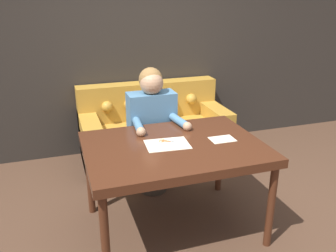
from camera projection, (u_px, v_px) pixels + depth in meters
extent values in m
plane|color=#4C3323|center=(192.00, 234.00, 2.96)|extent=(16.00, 16.00, 0.00)
cube|color=#2D2823|center=(134.00, 45.00, 4.22)|extent=(8.00, 0.06, 2.60)
cube|color=#472314|center=(174.00, 149.00, 2.80)|extent=(1.39, 1.02, 0.07)
cylinder|color=#472314|center=(105.00, 240.00, 2.35)|extent=(0.06, 0.06, 0.70)
cylinder|color=#472314|center=(271.00, 207.00, 2.72)|extent=(0.06, 0.06, 0.70)
cylinder|color=#472314|center=(90.00, 178.00, 3.15)|extent=(0.06, 0.06, 0.70)
cylinder|color=#472314|center=(219.00, 158.00, 3.51)|extent=(0.06, 0.06, 0.70)
cube|color=#B7842D|center=(155.00, 142.00, 4.24)|extent=(1.70, 0.80, 0.44)
cube|color=#B7842D|center=(148.00, 100.00, 4.34)|extent=(1.70, 0.22, 0.44)
cube|color=#B7842D|center=(91.00, 143.00, 3.99)|extent=(0.20, 0.80, 0.60)
cube|color=#B7842D|center=(213.00, 128.00, 4.43)|extent=(0.20, 0.80, 0.60)
sphere|color=#B7842D|center=(107.00, 107.00, 4.07)|extent=(0.13, 0.13, 0.13)
sphere|color=#B7842D|center=(129.00, 105.00, 4.15)|extent=(0.13, 0.13, 0.13)
sphere|color=#B7842D|center=(151.00, 103.00, 4.23)|extent=(0.13, 0.13, 0.13)
sphere|color=#B7842D|center=(171.00, 101.00, 4.30)|extent=(0.13, 0.13, 0.13)
sphere|color=#B7842D|center=(191.00, 99.00, 4.38)|extent=(0.13, 0.13, 0.13)
cube|color=white|center=(174.00, 125.00, 4.13)|extent=(0.36, 0.20, 0.00)
cylinder|color=#33281E|center=(152.00, 168.00, 3.55)|extent=(0.28, 0.28, 0.49)
cube|color=teal|center=(152.00, 120.00, 3.37)|extent=(0.44, 0.22, 0.53)
sphere|color=tan|center=(152.00, 83.00, 3.23)|extent=(0.22, 0.22, 0.22)
sphere|color=olive|center=(151.00, 79.00, 3.25)|extent=(0.22, 0.22, 0.22)
cylinder|color=teal|center=(138.00, 126.00, 3.07)|extent=(0.10, 0.30, 0.07)
sphere|color=tan|center=(141.00, 132.00, 2.94)|extent=(0.08, 0.08, 0.08)
cylinder|color=teal|center=(180.00, 121.00, 3.18)|extent=(0.11, 0.30, 0.07)
sphere|color=tan|center=(187.00, 126.00, 3.06)|extent=(0.08, 0.08, 0.08)
cube|color=beige|center=(167.00, 144.00, 2.78)|extent=(0.36, 0.27, 0.00)
cube|color=beige|center=(222.00, 139.00, 2.88)|extent=(0.20, 0.15, 0.00)
cube|color=silver|center=(179.00, 142.00, 2.83)|extent=(0.12, 0.05, 0.00)
cube|color=#D1511E|center=(166.00, 142.00, 2.83)|extent=(0.08, 0.04, 0.00)
torus|color=#D1511E|center=(161.00, 142.00, 2.83)|extent=(0.04, 0.04, 0.01)
cube|color=silver|center=(178.00, 143.00, 2.81)|extent=(0.10, 0.09, 0.00)
cube|color=#D1511E|center=(167.00, 141.00, 2.84)|extent=(0.07, 0.06, 0.00)
torus|color=#D1511E|center=(162.00, 140.00, 2.86)|extent=(0.04, 0.04, 0.01)
cylinder|color=silver|center=(171.00, 142.00, 2.83)|extent=(0.01, 0.01, 0.01)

